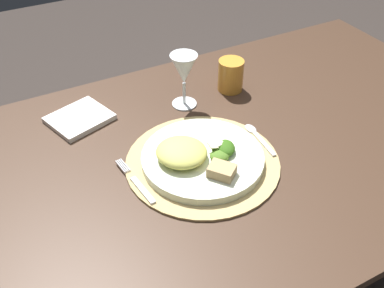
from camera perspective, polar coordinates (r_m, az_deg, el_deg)
The scene contains 11 objects.
dining_table at distance 1.14m, azimuth 3.77°, elevation -5.68°, with size 1.47×0.84×0.75m.
placemat at distance 1.00m, azimuth 1.34°, elevation -2.35°, with size 0.34×0.34×0.01m, color tan.
dinner_plate at distance 1.00m, azimuth 1.35°, elevation -1.80°, with size 0.27×0.27×0.02m, color silver.
pasta_serving at distance 0.97m, azimuth -1.33°, elevation -1.04°, with size 0.11×0.11×0.04m, color #D3D160.
salad_greens at distance 0.99m, azimuth 4.00°, elevation -0.79°, with size 0.08×0.07×0.02m.
bread_piece at distance 0.94m, azimuth 3.79°, elevation -3.40°, with size 0.05×0.04×0.02m, color tan.
fork at distance 0.96m, azimuth -7.01°, elevation -4.89°, with size 0.03×0.16×0.00m.
spoon at distance 1.08m, azimuth 8.10°, elevation 1.18°, with size 0.02×0.13×0.01m.
napkin at distance 1.16m, azimuth -14.04°, elevation 3.17°, with size 0.14×0.12×0.01m, color white.
wine_glass at distance 1.14m, azimuth -0.84°, elevation 9.26°, with size 0.07×0.07×0.14m.
amber_tumbler at distance 1.23m, azimuth 4.92°, elevation 8.66°, with size 0.07×0.07×0.09m, color orange.
Camera 1 is at (-0.44, -0.68, 1.42)m, focal length 42.14 mm.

